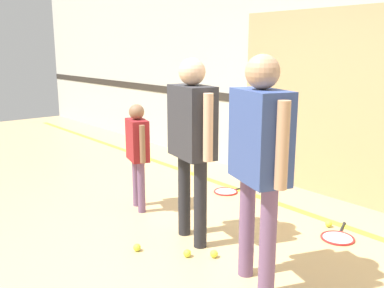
{
  "coord_description": "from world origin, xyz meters",
  "views": [
    {
      "loc": [
        2.72,
        -2.11,
        1.73
      ],
      "look_at": [
        -0.1,
        0.22,
        0.91
      ],
      "focal_mm": 40.0,
      "sensor_mm": 36.0,
      "label": 1
    }
  ],
  "objects": [
    {
      "name": "racket_second_spare",
      "position": [
        -0.85,
        1.4,
        0.01
      ],
      "size": [
        0.34,
        0.5,
        0.03
      ],
      "rotation": [
        0.0,
        0.0,
        1.41
      ],
      "color": "red",
      "rests_on": "ground_plane"
    },
    {
      "name": "racket_spare_on_floor",
      "position": [
        0.75,
        1.29,
        0.01
      ],
      "size": [
        0.4,
        0.57,
        0.03
      ],
      "rotation": [
        0.0,
        0.0,
        1.96
      ],
      "color": "red",
      "rests_on": "ground_plane"
    },
    {
      "name": "tennis_ball_stray_left",
      "position": [
        0.13,
        -0.02,
        0.03
      ],
      "size": [
        0.07,
        0.07,
        0.07
      ],
      "primitive_type": "sphere",
      "color": "#CCE038",
      "rests_on": "ground_plane"
    },
    {
      "name": "person_instructor",
      "position": [
        -0.1,
        0.22,
        1.02
      ],
      "size": [
        0.62,
        0.34,
        1.65
      ],
      "rotation": [
        0.0,
        0.0,
        -0.19
      ],
      "color": "#232328",
      "rests_on": "ground_plane"
    },
    {
      "name": "floor_stripe",
      "position": [
        0.0,
        1.58,
        0.0
      ],
      "size": [
        14.4,
        0.1,
        0.01
      ],
      "color": "yellow",
      "rests_on": "ground_plane"
    },
    {
      "name": "wall_back",
      "position": [
        0.0,
        2.31,
        1.6
      ],
      "size": [
        16.0,
        0.07,
        3.2
      ],
      "color": "beige",
      "rests_on": "ground_plane"
    },
    {
      "name": "tennis_ball_near_instructor",
      "position": [
        -0.23,
        -0.29,
        0.03
      ],
      "size": [
        0.07,
        0.07,
        0.07
      ],
      "primitive_type": "sphere",
      "color": "#CCE038",
      "rests_on": "ground_plane"
    },
    {
      "name": "person_student_left",
      "position": [
        -1.07,
        0.27,
        0.72
      ],
      "size": [
        0.42,
        0.27,
        1.16
      ],
      "rotation": [
        0.0,
        0.0,
        -0.3
      ],
      "color": "#6B4C70",
      "rests_on": "ground_plane"
    },
    {
      "name": "tennis_ball_stray_right",
      "position": [
        0.29,
        0.15,
        0.03
      ],
      "size": [
        0.07,
        0.07,
        0.07
      ],
      "primitive_type": "sphere",
      "color": "#CCE038",
      "rests_on": "ground_plane"
    },
    {
      "name": "person_student_right",
      "position": [
        0.79,
        0.1,
        1.05
      ],
      "size": [
        0.61,
        0.4,
        1.69
      ],
      "rotation": [
        0.0,
        0.0,
        2.81
      ],
      "color": "#6B4C70",
      "rests_on": "ground_plane"
    },
    {
      "name": "wall_panel",
      "position": [
        -0.09,
        2.25,
        1.09
      ],
      "size": [
        2.47,
        0.05,
        2.17
      ],
      "color": "tan",
      "rests_on": "ground_plane"
    },
    {
      "name": "tennis_ball_by_spare_racket",
      "position": [
        0.55,
        1.44,
        0.03
      ],
      "size": [
        0.07,
        0.07,
        0.07
      ],
      "primitive_type": "sphere",
      "color": "#CCE038",
      "rests_on": "ground_plane"
    },
    {
      "name": "ground_plane",
      "position": [
        0.0,
        0.0,
        0.0
      ],
      "size": [
        16.0,
        16.0,
        0.0
      ],
      "primitive_type": "plane",
      "color": "tan"
    }
  ]
}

